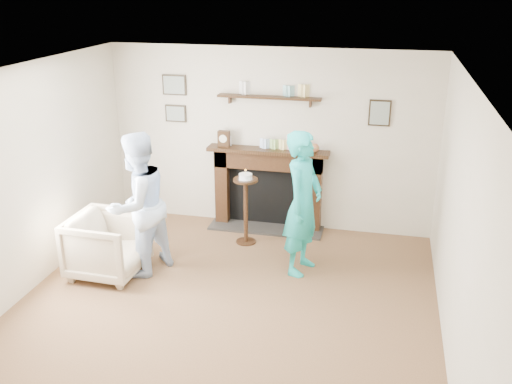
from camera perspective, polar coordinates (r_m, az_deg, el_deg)
ground at (r=6.15m, az=-3.60°, el=-12.28°), size 5.00×5.00×0.00m
room_shell at (r=6.07m, az=-2.09°, el=4.25°), size 4.54×5.02×2.52m
armchair at (r=7.15m, az=-14.34°, el=-7.87°), size 0.85×0.82×0.75m
man at (r=7.12m, az=-11.24°, el=-7.74°), size 0.93×1.03×1.73m
woman at (r=7.04m, az=4.50°, el=-7.72°), size 0.56×0.71×1.74m
pedestal_table at (r=7.45m, az=-1.03°, el=-0.61°), size 0.32×0.32×1.03m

